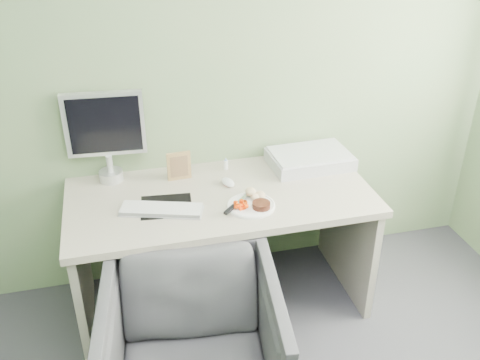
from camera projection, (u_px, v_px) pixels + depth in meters
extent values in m
plane|color=#72855D|center=(204.00, 58.00, 2.82)|extent=(3.50, 0.00, 3.50)
cube|color=beige|center=(221.00, 197.00, 2.82)|extent=(1.60, 0.75, 0.04)
cube|color=#9C9585|center=(82.00, 274.00, 2.83)|extent=(0.04, 0.70, 0.69)
cube|color=#9C9585|center=(347.00, 234.00, 3.16)|extent=(0.04, 0.70, 0.69)
cylinder|color=white|center=(251.00, 206.00, 2.70)|extent=(0.24, 0.24, 0.01)
cylinder|color=black|center=(261.00, 205.00, 2.66)|extent=(0.12, 0.12, 0.03)
ellipsoid|color=tan|center=(254.00, 194.00, 2.73)|extent=(0.11, 0.09, 0.05)
cube|color=#F33F05|center=(240.00, 204.00, 2.66)|extent=(0.07, 0.07, 0.04)
cube|color=silver|center=(241.00, 200.00, 2.71)|extent=(0.10, 0.11, 0.01)
cube|color=black|center=(230.00, 209.00, 2.63)|extent=(0.07, 0.08, 0.02)
cube|color=black|center=(167.00, 206.00, 2.70)|extent=(0.28, 0.25, 0.00)
cube|color=white|center=(161.00, 209.00, 2.65)|extent=(0.42, 0.24, 0.02)
ellipsoid|color=white|center=(228.00, 182.00, 2.88)|extent=(0.08, 0.11, 0.04)
cube|color=#A98B4F|center=(179.00, 166.00, 2.91)|extent=(0.13, 0.02, 0.16)
cylinder|color=white|center=(226.00, 165.00, 3.04)|extent=(0.03, 0.03, 0.05)
cone|color=#7E9ACB|center=(226.00, 159.00, 3.02)|extent=(0.02, 0.02, 0.02)
cube|color=silver|center=(310.00, 159.00, 3.08)|extent=(0.47, 0.32, 0.07)
cylinder|color=silver|center=(111.00, 176.00, 2.93)|extent=(0.13, 0.13, 0.06)
cylinder|color=silver|center=(110.00, 164.00, 2.89)|extent=(0.03, 0.03, 0.09)
cube|color=silver|center=(104.00, 124.00, 2.80)|extent=(0.42, 0.07, 0.35)
cube|color=black|center=(105.00, 126.00, 2.78)|extent=(0.37, 0.03, 0.31)
imported|color=#323236|center=(193.00, 351.00, 2.36)|extent=(0.85, 0.87, 0.71)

